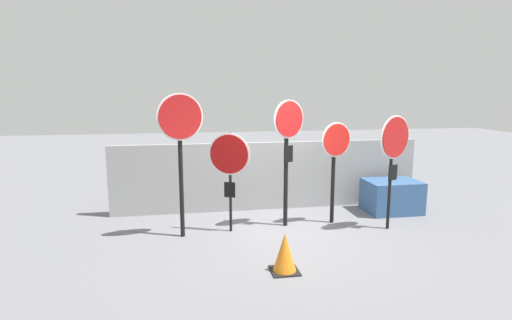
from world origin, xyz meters
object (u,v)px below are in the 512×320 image
stop_sign_0 (180,135)px  storage_crate (392,196)px  stop_sign_2 (288,140)px  traffic_cone_0 (285,253)px  stop_sign_4 (394,146)px  stop_sign_3 (335,153)px  stop_sign_1 (229,160)px

stop_sign_0 → storage_crate: (4.64, 0.82, -1.55)m
stop_sign_2 → traffic_cone_0: bearing=-133.1°
stop_sign_4 → storage_crate: (0.62, 1.09, -1.30)m
stop_sign_3 → traffic_cone_0: 2.81m
stop_sign_2 → storage_crate: (2.58, 0.54, -1.40)m
stop_sign_4 → traffic_cone_0: 3.21m
stop_sign_1 → stop_sign_2: stop_sign_2 is taller
stop_sign_3 → storage_crate: 2.00m
storage_crate → stop_sign_0: bearing=-170.0°
storage_crate → stop_sign_1: bearing=-169.6°
traffic_cone_0 → stop_sign_4: bearing=30.4°
stop_sign_0 → stop_sign_1: bearing=-8.4°
stop_sign_3 → stop_sign_4: (0.96, -0.56, 0.19)m
stop_sign_0 → stop_sign_2: (2.06, 0.27, -0.15)m
stop_sign_0 → stop_sign_4: stop_sign_0 is taller
stop_sign_1 → stop_sign_2: bearing=30.5°
stop_sign_0 → stop_sign_4: bearing=-20.4°
stop_sign_4 → traffic_cone_0: size_ratio=3.72×
stop_sign_1 → storage_crate: bearing=33.7°
stop_sign_0 → stop_sign_2: 2.08m
stop_sign_0 → stop_sign_3: bearing=-11.2°
stop_sign_2 → traffic_cone_0: size_ratio=4.20×
stop_sign_4 → storage_crate: stop_sign_4 is taller
stop_sign_0 → stop_sign_2: size_ratio=1.05×
stop_sign_0 → stop_sign_3: (3.05, 0.28, -0.45)m
stop_sign_0 → storage_crate: bearing=-6.5°
stop_sign_1 → traffic_cone_0: (0.61, -1.87, -1.11)m
stop_sign_4 → storage_crate: 1.80m
stop_sign_3 → storage_crate: size_ratio=1.79×
stop_sign_3 → storage_crate: stop_sign_3 is taller
stop_sign_0 → traffic_cone_0: (1.50, -1.75, -1.61)m
stop_sign_0 → traffic_cone_0: 2.81m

